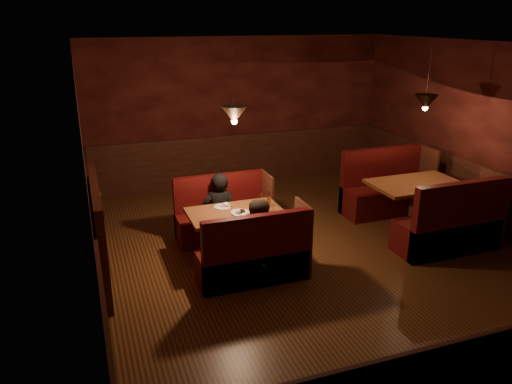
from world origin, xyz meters
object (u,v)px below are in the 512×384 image
object	(u,v)px
main_table	(237,222)
second_bench_far	(385,192)
diner_a	(219,195)
main_bench_far	(223,218)
second_bench_near	(452,229)
main_bench_near	(255,260)
second_table	(415,195)
diner_b	(262,227)

from	to	relation	value
main_table	second_bench_far	size ratio (longest dim) A/B	0.84
diner_a	main_table	bearing A→B (deg)	100.25
main_bench_far	second_bench_near	bearing A→B (deg)	-28.39
main_bench_near	second_bench_far	bearing A→B (deg)	27.86
main_bench_near	main_table	bearing A→B (deg)	91.19
main_bench_far	diner_a	bearing A→B (deg)	-148.63
second_bench_far	main_bench_far	bearing A→B (deg)	-178.36
main_table	main_bench_far	bearing A→B (deg)	88.81
main_table	second_table	distance (m)	2.95
diner_a	second_bench_near	bearing A→B (deg)	158.52
main_bench_near	second_bench_near	size ratio (longest dim) A/B	0.92
main_table	second_bench_far	bearing A→B (deg)	15.46
second_table	second_bench_near	xyz separation A→B (m)	(0.03, -0.84, -0.24)
main_bench_far	diner_a	size ratio (longest dim) A/B	1.02
main_bench_near	second_table	distance (m)	3.03
main_bench_near	second_table	size ratio (longest dim) A/B	1.02
second_bench_near	second_table	bearing A→B (deg)	92.20
main_bench_near	second_bench_far	world-z (taller)	second_bench_far
second_table	second_bench_near	distance (m)	0.88
second_table	diner_b	xyz separation A→B (m)	(-2.82, -0.65, 0.13)
second_table	diner_b	distance (m)	2.89
main_bench_near	second_bench_near	world-z (taller)	second_bench_near
main_bench_far	main_bench_near	size ratio (longest dim) A/B	1.00
second_bench_near	main_table	bearing A→B (deg)	163.84
second_bench_near	diner_a	xyz separation A→B (m)	(-3.03, 1.56, 0.35)
main_bench_far	main_bench_near	xyz separation A→B (m)	(0.00, -1.48, 0.00)
main_bench_far	second_table	bearing A→B (deg)	-14.51
second_table	diner_a	distance (m)	3.09
main_table	diner_a	xyz separation A→B (m)	(-0.06, 0.70, 0.17)
second_table	diner_b	size ratio (longest dim) A/B	0.99
main_table	second_bench_near	distance (m)	3.11
second_bench_far	diner_a	xyz separation A→B (m)	(-3.03, -0.13, 0.35)
second_bench_near	diner_b	distance (m)	2.88
main_bench_far	second_bench_near	world-z (taller)	second_bench_near
main_bench_far	diner_a	xyz separation A→B (m)	(-0.07, -0.04, 0.39)
second_bench_near	diner_b	bearing A→B (deg)	176.05
main_bench_far	second_table	distance (m)	3.04
second_bench_far	second_bench_near	size ratio (longest dim) A/B	1.00
main_bench_near	diner_b	xyz separation A→B (m)	(0.11, 0.08, 0.40)
main_table	main_bench_near	size ratio (longest dim) A/B	0.91
second_table	second_bench_far	bearing A→B (deg)	87.80
main_bench_far	diner_b	distance (m)	1.47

